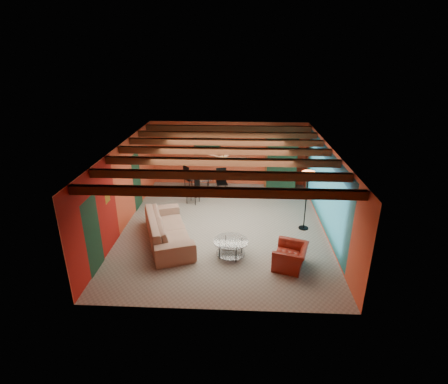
# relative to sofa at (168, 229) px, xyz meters

# --- Properties ---
(room) EXTENTS (6.52, 8.01, 2.71)m
(room) POSITION_rel_sofa_xyz_m (1.63, 1.14, 1.94)
(room) COLOR gray
(room) RESTS_ON ground
(sofa) EXTENTS (2.04, 3.09, 0.84)m
(sofa) POSITION_rel_sofa_xyz_m (0.00, 0.00, 0.00)
(sofa) COLOR #91705D
(sofa) RESTS_ON ground
(armchair) EXTENTS (1.09, 1.17, 0.62)m
(armchair) POSITION_rel_sofa_xyz_m (3.53, -1.18, -0.11)
(armchair) COLOR maroon
(armchair) RESTS_ON ground
(coffee_table) EXTENTS (1.24, 1.24, 0.50)m
(coffee_table) POSITION_rel_sofa_xyz_m (1.92, -0.75, -0.17)
(coffee_table) COLOR white
(coffee_table) RESTS_ON ground
(dining_table) EXTENTS (2.41, 2.41, 1.06)m
(dining_table) POSITION_rel_sofa_xyz_m (0.62, 3.66, 0.11)
(dining_table) COLOR white
(dining_table) RESTS_ON ground
(armoire) EXTENTS (1.33, 1.01, 2.11)m
(armoire) POSITION_rel_sofa_xyz_m (3.83, 4.73, 0.63)
(armoire) COLOR brown
(armoire) RESTS_ON ground
(floor_lamp) EXTENTS (0.48, 0.48, 1.97)m
(floor_lamp) POSITION_rel_sofa_xyz_m (4.25, 1.02, 0.57)
(floor_lamp) COLOR black
(floor_lamp) RESTS_ON ground
(ceiling_fan) EXTENTS (1.50, 1.50, 0.44)m
(ceiling_fan) POSITION_rel_sofa_xyz_m (1.63, 1.03, 1.94)
(ceiling_fan) COLOR #472614
(ceiling_fan) RESTS_ON ceiling
(painting) EXTENTS (1.05, 0.03, 0.65)m
(painting) POSITION_rel_sofa_xyz_m (0.73, 4.99, 1.23)
(painting) COLOR black
(painting) RESTS_ON wall_back
(potted_plant) EXTENTS (0.48, 0.44, 0.46)m
(potted_plant) POSITION_rel_sofa_xyz_m (3.83, 4.73, 1.91)
(potted_plant) COLOR #26661E
(potted_plant) RESTS_ON armoire
(vase) EXTENTS (0.22, 0.22, 0.18)m
(vase) POSITION_rel_sofa_xyz_m (0.62, 3.66, 0.73)
(vase) COLOR orange
(vase) RESTS_ON dining_table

